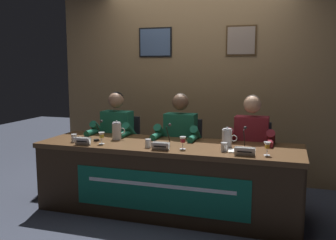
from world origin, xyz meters
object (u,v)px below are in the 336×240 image
(nameplate_right, at_px, (245,151))
(water_pitcher_right_side, at_px, (227,138))
(juice_glass_right, at_px, (267,146))
(juice_glass_center, at_px, (183,140))
(microphone_center, at_px, (167,138))
(juice_glass_left, at_px, (102,136))
(water_cup_left, at_px, (74,138))
(chair_left, at_px, (122,153))
(document_stack_right, at_px, (239,151))
(microphone_right, at_px, (244,142))
(microphone_left, at_px, (98,134))
(water_cup_center, at_px, (148,144))
(panelist_right, at_px, (251,143))
(chair_center, at_px, (183,158))
(panelist_center, at_px, (179,138))
(nameplate_left, at_px, (83,141))
(panelist_left, at_px, (114,135))
(chair_right, at_px, (251,163))
(conference_table, at_px, (165,168))

(nameplate_right, height_order, water_pitcher_right_side, water_pitcher_right_side)
(juice_glass_right, bearing_deg, juice_glass_center, 178.82)
(microphone_center, height_order, nameplate_right, microphone_center)
(juice_glass_left, relative_size, water_cup_left, 1.46)
(chair_left, bearing_deg, document_stack_right, -25.30)
(microphone_right, relative_size, water_pitcher_right_side, 1.03)
(juice_glass_left, distance_m, microphone_left, 0.20)
(nameplate_right, xyz_separation_m, juice_glass_right, (0.19, 0.07, 0.05))
(juice_glass_left, bearing_deg, microphone_center, 11.82)
(water_cup_center, height_order, nameplate_right, water_cup_center)
(panelist_right, xyz_separation_m, nameplate_right, (0.01, -0.69, 0.06))
(chair_left, xyz_separation_m, chair_center, (0.81, 0.00, 0.00))
(juice_glass_left, bearing_deg, panelist_right, 22.90)
(juice_glass_left, xyz_separation_m, panelist_center, (0.65, 0.62, -0.10))
(panelist_right, relative_size, juice_glass_right, 9.83)
(chair_left, distance_m, panelist_center, 0.88)
(nameplate_right, distance_m, water_pitcher_right_side, 0.36)
(nameplate_left, bearing_deg, panelist_left, 89.32)
(juice_glass_center, relative_size, nameplate_right, 0.67)
(water_cup_center, bearing_deg, chair_left, 129.17)
(chair_center, relative_size, water_cup_center, 10.48)
(nameplate_left, bearing_deg, chair_left, 89.47)
(nameplate_left, relative_size, document_stack_right, 0.75)
(panelist_center, relative_size, nameplate_right, 6.58)
(microphone_right, distance_m, document_stack_right, 0.13)
(chair_center, xyz_separation_m, microphone_right, (0.78, -0.63, 0.37))
(juice_glass_left, distance_m, panelist_right, 1.59)
(chair_left, height_order, panelist_center, panelist_center)
(nameplate_right, bearing_deg, chair_center, 132.70)
(chair_right, height_order, panelist_right, panelist_right)
(chair_left, xyz_separation_m, chair_right, (1.61, 0.00, 0.00))
(chair_left, relative_size, panelist_right, 0.73)
(nameplate_left, height_order, microphone_center, microphone_center)
(juice_glass_right, distance_m, water_pitcher_right_side, 0.45)
(water_cup_center, relative_size, water_pitcher_right_side, 0.40)
(water_pitcher_right_side, relative_size, document_stack_right, 0.92)
(panelist_center, distance_m, juice_glass_right, 1.18)
(water_cup_left, relative_size, juice_glass_right, 0.69)
(water_cup_left, distance_m, chair_center, 1.32)
(conference_table, xyz_separation_m, document_stack_right, (0.75, -0.04, 0.24))
(juice_glass_left, distance_m, juice_glass_center, 0.87)
(nameplate_left, bearing_deg, water_cup_center, 7.71)
(microphone_center, xyz_separation_m, microphone_right, (0.76, 0.04, 0.00))
(microphone_left, height_order, chair_right, microphone_left)
(water_cup_left, bearing_deg, water_pitcher_right_side, 7.61)
(conference_table, bearing_deg, nameplate_right, -12.84)
(water_cup_left, bearing_deg, panelist_left, 74.14)
(juice_glass_left, height_order, panelist_right, panelist_right)
(conference_table, distance_m, juice_glass_left, 0.73)
(panelist_center, relative_size, chair_right, 1.37)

